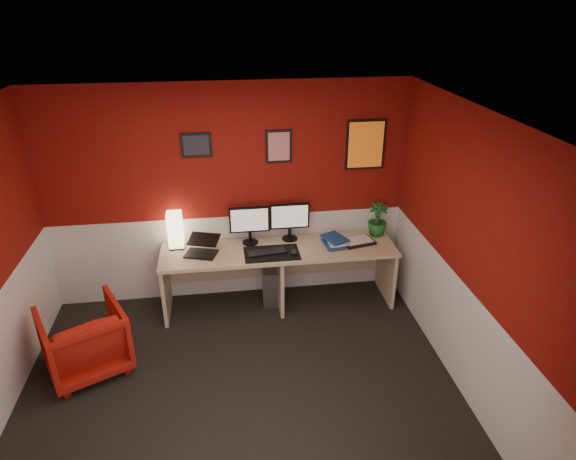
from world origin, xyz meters
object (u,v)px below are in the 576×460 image
Objects in this scene: desk at (279,277)px; laptop at (200,246)px; potted_plant at (378,219)px; armchair at (84,339)px; zen_tray at (358,241)px; shoji_lamp at (175,231)px; monitor_right at (290,216)px; pc_tower at (271,282)px; monitor_left at (250,220)px.

laptop is (-0.85, -0.02, 0.47)m from desk.
potted_plant is 3.35m from armchair.
zen_tray is 0.89× the size of potted_plant.
armchair is at bearing -129.74° from shoji_lamp.
monitor_right is 0.82m from zen_tray.
shoji_lamp is (-1.12, 0.19, 0.56)m from desk.
monitor_right is at bearing 21.73° from pc_tower.
monitor_right is 2.46m from armchair.
pc_tower is at bearing -12.41° from monitor_left.
zen_tray is (1.21, -0.16, -0.28)m from monitor_left.
shoji_lamp reaches higher than zen_tray.
armchair is (-3.14, -1.01, -0.59)m from potted_plant.
shoji_lamp is 0.35m from laptop.
armchair is (-0.84, -1.01, -0.60)m from shoji_lamp.
monitor_left reaches higher than desk.
desk reaches higher than pc_tower.
monitor_right is at bearing 1.01° from shoji_lamp.
potted_plant is at bearing 24.04° from laptop.
armchair is (-1.96, -0.82, -0.03)m from desk.
zen_tray is at bearing -14.44° from monitor_right.
pc_tower is 2.11m from armchair.
monitor_right is 1.29× the size of pc_tower.
potted_plant is (2.03, 0.21, 0.09)m from laptop.
desk is 7.88× the size of laptop.
desk is at bearing -178.74° from zen_tray.
laptop is 0.57× the size of monitor_left.
pc_tower is (0.77, 0.15, -0.61)m from laptop.
laptop reaches higher than desk.
monitor_right reaches higher than laptop.
monitor_left is 1.48m from potted_plant.
armchair is at bearing -150.29° from pc_tower.
pc_tower is at bearing -178.96° from armchair.
shoji_lamp is at bearing 179.52° from pc_tower.
desk is at bearing -9.67° from shoji_lamp.
desk is at bearing 176.85° from armchair.
monitor_right is (0.15, 0.21, 0.66)m from desk.
potted_plant is at bearing 5.42° from pc_tower.
laptop is 0.84× the size of potted_plant.
monitor_right is 1.03m from potted_plant.
pc_tower is (0.22, -0.05, -0.80)m from monitor_left.
shoji_lamp is 1.45m from armchair.
zen_tray is at bearing 170.49° from armchair.
desk is 1.27m from shoji_lamp.
shoji_lamp is 1.28m from monitor_right.
monitor_left reaches higher than potted_plant.
shoji_lamp is at bearing 170.33° from desk.
potted_plant is at bearing 172.00° from armchair.
monitor_right is (1.00, 0.23, 0.18)m from laptop.
monitor_right is (1.27, 0.02, 0.09)m from shoji_lamp.
desk is 7.43× the size of zen_tray.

